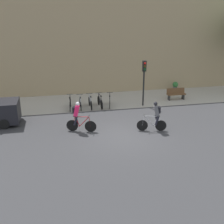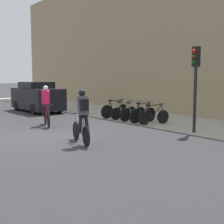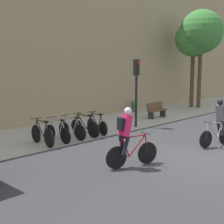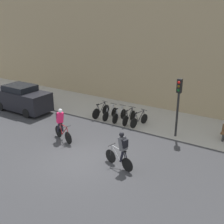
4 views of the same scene
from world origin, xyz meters
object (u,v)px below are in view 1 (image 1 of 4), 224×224
object	(u,v)px
parked_bike_3	(100,102)
traffic_light_pole	(144,75)
parked_bike_2	(90,103)
bench	(176,94)
parked_bike_1	(80,103)
potted_plant	(175,86)
parked_bike_0	(70,104)
cyclist_grey	(155,115)
cyclist_pink	(78,116)
parked_bike_4	(110,101)

from	to	relation	value
parked_bike_3	traffic_light_pole	distance (m)	3.68
parked_bike_2	bench	size ratio (longest dim) A/B	1.13
parked_bike_1	potted_plant	bearing A→B (deg)	20.17
parked_bike_0	potted_plant	world-z (taller)	parked_bike_0
bench	potted_plant	world-z (taller)	bench
parked_bike_2	traffic_light_pole	bearing A→B (deg)	-3.66
potted_plant	cyclist_grey	bearing A→B (deg)	-120.89
traffic_light_pole	bench	distance (m)	3.61
cyclist_pink	parked_bike_3	bearing A→B (deg)	64.28
cyclist_grey	potted_plant	world-z (taller)	cyclist_grey
cyclist_grey	bench	distance (m)	6.68
cyclist_pink	parked_bike_1	world-z (taller)	cyclist_pink
traffic_light_pole	bench	bearing A→B (deg)	16.83
parked_bike_4	cyclist_grey	bearing A→B (deg)	-70.99
cyclist_grey	parked_bike_2	size ratio (longest dim) A/B	1.05
cyclist_pink	parked_bike_3	distance (m)	4.51
parked_bike_1	potted_plant	world-z (taller)	parked_bike_1
cyclist_grey	potted_plant	bearing A→B (deg)	59.11
cyclist_grey	parked_bike_4	world-z (taller)	cyclist_grey
parked_bike_0	potted_plant	size ratio (longest dim) A/B	2.19
traffic_light_pole	cyclist_grey	bearing A→B (deg)	-99.51
parked_bike_4	potted_plant	distance (m)	7.19
traffic_light_pole	potted_plant	bearing A→B (deg)	40.25
parked_bike_3	parked_bike_4	bearing A→B (deg)	-0.05
parked_bike_0	potted_plant	distance (m)	9.83
cyclist_grey	traffic_light_pole	world-z (taller)	traffic_light_pole
cyclist_pink	traffic_light_pole	distance (m)	6.49
cyclist_pink	potted_plant	world-z (taller)	cyclist_pink
cyclist_pink	parked_bike_3	world-z (taller)	cyclist_pink
bench	cyclist_grey	bearing A→B (deg)	-124.28
bench	cyclist_pink	bearing A→B (deg)	-149.88
bench	parked_bike_2	bearing A→B (deg)	-174.53
cyclist_pink	parked_bike_3	xyz separation A→B (m)	(1.94, 4.03, -0.54)
cyclist_grey	parked_bike_2	world-z (taller)	cyclist_grey
parked_bike_2	traffic_light_pole	distance (m)	4.31
parked_bike_3	potted_plant	bearing A→B (deg)	23.75
cyclist_pink	parked_bike_0	distance (m)	4.07
parked_bike_3	potted_plant	distance (m)	7.84
cyclist_grey	parked_bike_3	world-z (taller)	cyclist_grey
parked_bike_0	parked_bike_4	xyz separation A→B (m)	(2.85, -0.00, -0.03)
parked_bike_4	traffic_light_pole	size ratio (longest dim) A/B	0.49
cyclist_pink	traffic_light_pole	xyz separation A→B (m)	(5.09, 3.78, 1.35)
parked_bike_0	traffic_light_pole	xyz separation A→B (m)	(5.29, -0.25, 1.88)
cyclist_grey	potted_plant	size ratio (longest dim) A/B	2.26
parked_bike_1	parked_bike_3	size ratio (longest dim) A/B	0.95
parked_bike_4	parked_bike_0	bearing A→B (deg)	179.97
parked_bike_0	parked_bike_1	bearing A→B (deg)	-0.09
parked_bike_4	parked_bike_3	bearing A→B (deg)	179.95
cyclist_pink	traffic_light_pole	bearing A→B (deg)	36.60
cyclist_pink	potted_plant	size ratio (longest dim) A/B	2.28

